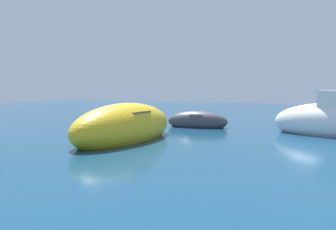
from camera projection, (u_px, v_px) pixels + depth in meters
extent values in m
ellipsoid|color=white|center=(330.00, 124.00, 14.74)|extent=(5.26, 3.30, 1.80)
ellipsoid|color=gold|center=(125.00, 127.00, 13.28)|extent=(2.73, 5.99, 1.90)
cube|color=brown|center=(125.00, 112.00, 13.23)|extent=(1.81, 1.34, 0.08)
ellipsoid|color=#3F3F47|center=(197.00, 121.00, 17.60)|extent=(3.25, 1.44, 1.09)
cube|color=brown|center=(197.00, 114.00, 17.57)|extent=(0.70, 1.01, 0.08)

